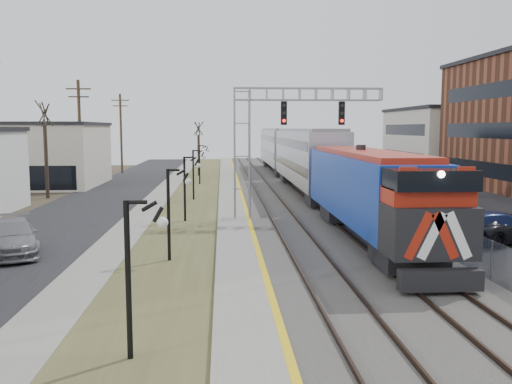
{
  "coord_description": "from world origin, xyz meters",
  "views": [
    {
      "loc": [
        -1.7,
        -4.96,
        5.71
      ],
      "look_at": [
        -0.06,
        21.3,
        2.6
      ],
      "focal_mm": 38.0,
      "sensor_mm": 36.0,
      "label": 1
    }
  ],
  "objects": [
    {
      "name": "street_west",
      "position": [
        -11.5,
        35.0,
        0.02
      ],
      "size": [
        7.0,
        120.0,
        0.04
      ],
      "primitive_type": "cube",
      "color": "black",
      "rests_on": "ground"
    },
    {
      "name": "sidewalk",
      "position": [
        -7.0,
        35.0,
        0.04
      ],
      "size": [
        2.0,
        120.0,
        0.08
      ],
      "primitive_type": "cube",
      "color": "gray",
      "rests_on": "ground"
    },
    {
      "name": "grass_median",
      "position": [
        -4.0,
        35.0,
        0.03
      ],
      "size": [
        4.0,
        120.0,
        0.06
      ],
      "primitive_type": "cube",
      "color": "#4D4F2A",
      "rests_on": "ground"
    },
    {
      "name": "platform",
      "position": [
        -1.0,
        35.0,
        0.12
      ],
      "size": [
        2.0,
        120.0,
        0.24
      ],
      "primitive_type": "cube",
      "color": "gray",
      "rests_on": "ground"
    },
    {
      "name": "ballast_bed",
      "position": [
        4.0,
        35.0,
        0.1
      ],
      "size": [
        8.0,
        120.0,
        0.2
      ],
      "primitive_type": "cube",
      "color": "#595651",
      "rests_on": "ground"
    },
    {
      "name": "parking_lot",
      "position": [
        16.0,
        35.0,
        0.02
      ],
      "size": [
        16.0,
        120.0,
        0.04
      ],
      "primitive_type": "cube",
      "color": "black",
      "rests_on": "ground"
    },
    {
      "name": "platform_edge",
      "position": [
        -0.12,
        35.0,
        0.24
      ],
      "size": [
        0.24,
        120.0,
        0.01
      ],
      "primitive_type": "cube",
      "color": "gold",
      "rests_on": "platform"
    },
    {
      "name": "track_near",
      "position": [
        2.0,
        35.0,
        0.28
      ],
      "size": [
        1.58,
        120.0,
        0.15
      ],
      "color": "#2D2119",
      "rests_on": "ballast_bed"
    },
    {
      "name": "track_far",
      "position": [
        5.5,
        35.0,
        0.28
      ],
      "size": [
        1.58,
        120.0,
        0.15
      ],
      "color": "#2D2119",
      "rests_on": "ballast_bed"
    },
    {
      "name": "train",
      "position": [
        5.5,
        45.0,
        2.88
      ],
      "size": [
        3.0,
        63.05,
        5.33
      ],
      "color": "#1335A0",
      "rests_on": "ground"
    },
    {
      "name": "signal_gantry",
      "position": [
        1.22,
        27.99,
        5.59
      ],
      "size": [
        9.0,
        1.07,
        8.15
      ],
      "color": "gray",
      "rests_on": "ground"
    },
    {
      "name": "lampposts",
      "position": [
        -4.0,
        18.29,
        2.0
      ],
      "size": [
        0.14,
        62.14,
        4.0
      ],
      "color": "black",
      "rests_on": "ground"
    },
    {
      "name": "fence",
      "position": [
        8.2,
        35.0,
        0.8
      ],
      "size": [
        0.04,
        120.0,
        1.6
      ],
      "primitive_type": "cube",
      "color": "gray",
      "rests_on": "ground"
    },
    {
      "name": "bare_trees",
      "position": [
        -12.66,
        38.91,
        2.7
      ],
      "size": [
        12.3,
        42.3,
        5.95
      ],
      "color": "#382D23",
      "rests_on": "ground"
    },
    {
      "name": "car_lot_c",
      "position": [
        12.51,
        20.93,
        0.72
      ],
      "size": [
        5.73,
        4.13,
        1.45
      ],
      "primitive_type": "imported",
      "rotation": [
        0.0,
        0.0,
        1.94
      ],
      "color": "black",
      "rests_on": "ground"
    },
    {
      "name": "car_lot_d",
      "position": [
        11.88,
        20.64,
        0.78
      ],
      "size": [
        5.67,
        2.99,
        1.57
      ],
      "primitive_type": "imported",
      "rotation": [
        0.0,
        0.0,
        1.72
      ],
      "color": "navy",
      "rests_on": "ground"
    },
    {
      "name": "car_lot_e",
      "position": [
        13.48,
        33.29,
        0.8
      ],
      "size": [
        5.05,
        3.07,
        1.61
      ],
      "primitive_type": "imported",
      "rotation": [
        0.0,
        0.0,
        1.31
      ],
      "color": "slate",
      "rests_on": "ground"
    },
    {
      "name": "car_street_b",
      "position": [
        -11.26,
        19.79,
        0.77
      ],
      "size": [
        3.97,
        5.74,
        1.54
      ],
      "primitive_type": "imported",
      "rotation": [
        0.0,
        0.0,
        0.38
      ],
      "color": "gray",
      "rests_on": "ground"
    }
  ]
}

